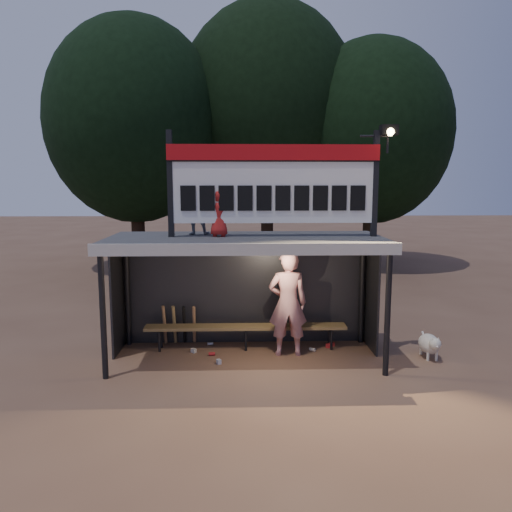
% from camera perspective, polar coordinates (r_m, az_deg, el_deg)
% --- Properties ---
extents(ground, '(80.00, 80.00, 0.00)m').
position_cam_1_polar(ground, '(9.64, -1.14, -11.60)').
color(ground, brown).
rests_on(ground, ground).
extents(player, '(0.75, 0.50, 2.03)m').
position_cam_1_polar(player, '(9.56, 3.65, -5.42)').
color(player, silver).
rests_on(player, ground).
extents(child_a, '(0.51, 0.40, 1.04)m').
position_cam_1_polar(child_a, '(9.50, -6.90, 5.59)').
color(child_a, gray).
rests_on(child_a, dugout_shelter).
extents(child_b, '(0.44, 0.32, 0.85)m').
position_cam_1_polar(child_b, '(9.11, -4.25, 4.88)').
color(child_b, '#B21F1B').
rests_on(child_b, dugout_shelter).
extents(dugout_shelter, '(5.10, 2.08, 2.32)m').
position_cam_1_polar(dugout_shelter, '(9.42, -1.19, -0.47)').
color(dugout_shelter, '#39393C').
rests_on(dugout_shelter, ground).
extents(scoreboard_assembly, '(4.10, 0.27, 1.99)m').
position_cam_1_polar(scoreboard_assembly, '(9.07, 2.36, 8.56)').
color(scoreboard_assembly, black).
rests_on(scoreboard_assembly, dugout_shelter).
extents(bench, '(4.00, 0.35, 0.48)m').
position_cam_1_polar(bench, '(10.03, -1.18, -8.20)').
color(bench, olive).
rests_on(bench, ground).
extents(tree_left, '(6.46, 6.46, 9.27)m').
position_cam_1_polar(tree_left, '(19.58, -13.72, 14.71)').
color(tree_left, black).
rests_on(tree_left, ground).
extents(tree_mid, '(7.22, 7.22, 10.36)m').
position_cam_1_polar(tree_mid, '(20.78, 1.32, 16.37)').
color(tree_mid, '#322016').
rests_on(tree_mid, ground).
extents(tree_right, '(6.08, 6.08, 8.72)m').
position_cam_1_polar(tree_right, '(20.29, 13.15, 13.57)').
color(tree_right, '#302215').
rests_on(tree_right, ground).
extents(dog, '(0.36, 0.81, 0.49)m').
position_cam_1_polar(dog, '(10.10, 19.24, -9.47)').
color(dog, beige).
rests_on(dog, ground).
extents(bats, '(0.68, 0.35, 0.84)m').
position_cam_1_polar(bats, '(10.36, -8.76, -7.76)').
color(bats, '#976B46').
rests_on(bats, ground).
extents(litter, '(2.90, 1.14, 0.08)m').
position_cam_1_polar(litter, '(9.98, 0.40, -10.66)').
color(litter, red).
rests_on(litter, ground).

